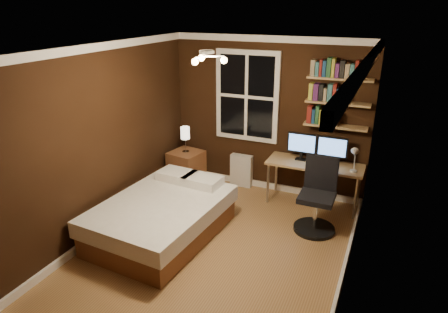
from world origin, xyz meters
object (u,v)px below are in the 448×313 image
at_px(nightstand, 186,169).
at_px(bedside_lamp, 185,140).
at_px(desk_lamp, 354,159).
at_px(bed, 163,217).
at_px(radiator, 241,170).
at_px(monitor_left, 302,147).
at_px(monitor_right, 332,151).
at_px(desk, 315,167).
at_px(office_chair, 317,203).

relative_size(nightstand, bedside_lamp, 1.42).
bearing_deg(desk_lamp, bed, -145.37).
bearing_deg(radiator, nightstand, -156.31).
bearing_deg(radiator, monitor_left, -6.26).
relative_size(radiator, monitor_right, 1.24).
xyz_separation_m(nightstand, desk_lamp, (2.69, 0.02, 0.59)).
xyz_separation_m(nightstand, desk, (2.12, 0.19, 0.31)).
relative_size(bed, office_chair, 1.91).
relative_size(bed, bedside_lamp, 4.52).
distance_m(bed, monitor_right, 2.66).
bearing_deg(monitor_right, desk, -161.93).
xyz_separation_m(desk, monitor_right, (0.22, 0.07, 0.28)).
distance_m(desk, monitor_right, 0.36).
height_order(desk, office_chair, office_chair).
bearing_deg(office_chair, bedside_lamp, 166.62).
height_order(desk, monitor_right, monitor_right).
xyz_separation_m(monitor_right, desk_lamp, (0.35, -0.25, 0.01)).
xyz_separation_m(radiator, office_chair, (1.46, -0.91, 0.12)).
distance_m(bed, desk, 2.40).
bearing_deg(radiator, bedside_lamp, -156.31).
relative_size(radiator, desk, 0.39).
distance_m(monitor_left, desk_lamp, 0.84).
xyz_separation_m(bedside_lamp, desk, (2.12, 0.19, -0.21)).
height_order(bed, office_chair, office_chair).
height_order(bed, desk, desk).
bearing_deg(office_chair, monitor_left, 118.09).
height_order(nightstand, radiator, nightstand).
distance_m(bed, radiator, 1.94).
relative_size(bed, desk_lamp, 4.47).
height_order(radiator, desk, desk).
bearing_deg(desk_lamp, monitor_right, 144.55).
height_order(bed, radiator, bed).
xyz_separation_m(desk_lamp, office_chair, (-0.37, -0.55, -0.51)).
xyz_separation_m(bed, monitor_left, (1.42, 1.78, 0.62)).
bearing_deg(monitor_right, radiator, 175.66).
bearing_deg(bed, monitor_right, 47.79).
distance_m(nightstand, bedside_lamp, 0.53).
height_order(radiator, monitor_left, monitor_left).
distance_m(nightstand, monitor_left, 1.99).
height_order(radiator, monitor_right, monitor_right).
xyz_separation_m(nightstand, monitor_right, (2.34, 0.26, 0.59)).
xyz_separation_m(bed, office_chair, (1.85, 0.99, 0.12)).
xyz_separation_m(bedside_lamp, office_chair, (2.32, -0.53, -0.44)).
bearing_deg(bed, nightstand, 111.27).
distance_m(monitor_left, monitor_right, 0.46).
bearing_deg(bedside_lamp, desk_lamp, 0.33).
height_order(nightstand, desk_lamp, desk_lamp).
relative_size(monitor_left, office_chair, 0.44).
bearing_deg(desk_lamp, monitor_left, 162.81).
bearing_deg(radiator, desk, -8.31).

